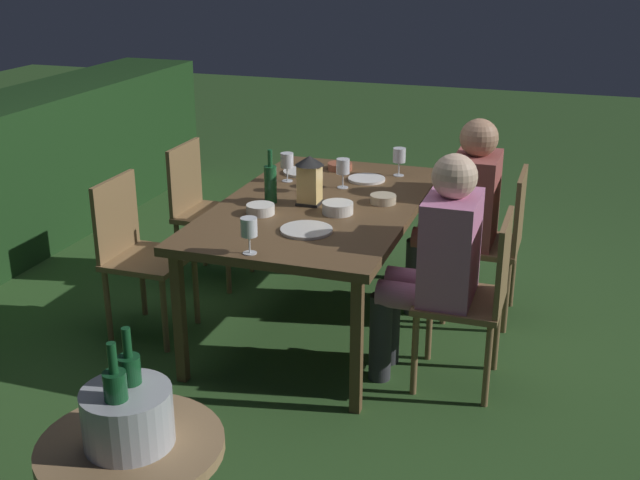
{
  "coord_description": "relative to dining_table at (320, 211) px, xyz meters",
  "views": [
    {
      "loc": [
        -3.88,
        -1.3,
        2.04
      ],
      "look_at": [
        0.0,
        0.0,
        0.5
      ],
      "focal_mm": 44.85,
      "sensor_mm": 36.0,
      "label": 1
    }
  ],
  "objects": [
    {
      "name": "ground_plane",
      "position": [
        0.0,
        0.0,
        -0.67
      ],
      "size": [
        16.0,
        16.0,
        0.0
      ],
      "primitive_type": "plane",
      "color": "#2D5123"
    },
    {
      "name": "dining_table",
      "position": [
        0.0,
        0.0,
        0.0
      ],
      "size": [
        1.76,
        1.03,
        0.72
      ],
      "color": "brown",
      "rests_on": "ground"
    },
    {
      "name": "chair_side_left_a",
      "position": [
        -0.4,
        -0.91,
        -0.19
      ],
      "size": [
        0.42,
        0.4,
        0.87
      ],
      "color": "brown",
      "rests_on": "ground"
    },
    {
      "name": "person_in_pink",
      "position": [
        -0.4,
        -0.71,
        -0.03
      ],
      "size": [
        0.38,
        0.47,
        1.15
      ],
      "color": "#C675A3",
      "rests_on": "ground"
    },
    {
      "name": "chair_side_right_a",
      "position": [
        -0.4,
        0.91,
        -0.19
      ],
      "size": [
        0.42,
        0.4,
        0.87
      ],
      "color": "brown",
      "rests_on": "ground"
    },
    {
      "name": "chair_side_right_b",
      "position": [
        0.4,
        0.91,
        -0.19
      ],
      "size": [
        0.42,
        0.4,
        0.87
      ],
      "color": "brown",
      "rests_on": "ground"
    },
    {
      "name": "chair_side_left_b",
      "position": [
        0.4,
        -0.91,
        -0.19
      ],
      "size": [
        0.42,
        0.4,
        0.87
      ],
      "color": "brown",
      "rests_on": "ground"
    },
    {
      "name": "person_in_rust",
      "position": [
        0.4,
        -0.71,
        -0.03
      ],
      "size": [
        0.38,
        0.47,
        1.15
      ],
      "color": "#9E4C47",
      "rests_on": "ground"
    },
    {
      "name": "lantern_centerpiece",
      "position": [
        -0.04,
        0.04,
        0.2
      ],
      "size": [
        0.15,
        0.15,
        0.27
      ],
      "color": "black",
      "rests_on": "dining_table"
    },
    {
      "name": "green_bottle_on_table",
      "position": [
        -0.08,
        0.25,
        0.16
      ],
      "size": [
        0.07,
        0.07,
        0.29
      ],
      "color": "#195128",
      "rests_on": "dining_table"
    },
    {
      "name": "wine_glass_a",
      "position": [
        0.32,
        0.31,
        0.17
      ],
      "size": [
        0.08,
        0.08,
        0.17
      ],
      "color": "silver",
      "rests_on": "dining_table"
    },
    {
      "name": "wine_glass_b",
      "position": [
        0.3,
        -0.04,
        0.17
      ],
      "size": [
        0.08,
        0.08,
        0.17
      ],
      "color": "silver",
      "rests_on": "dining_table"
    },
    {
      "name": "wine_glass_c",
      "position": [
        0.65,
        -0.28,
        0.17
      ],
      "size": [
        0.08,
        0.08,
        0.17
      ],
      "color": "silver",
      "rests_on": "dining_table"
    },
    {
      "name": "wine_glass_d",
      "position": [
        0.17,
        0.13,
        0.17
      ],
      "size": [
        0.08,
        0.08,
        0.17
      ],
      "color": "silver",
      "rests_on": "dining_table"
    },
    {
      "name": "wine_glass_e",
      "position": [
        -0.81,
        0.06,
        0.17
      ],
      "size": [
        0.08,
        0.08,
        0.17
      ],
      "color": "silver",
      "rests_on": "dining_table"
    },
    {
      "name": "plate_a",
      "position": [
        0.52,
        0.29,
        0.06
      ],
      "size": [
        0.23,
        0.23,
        0.01
      ],
      "primitive_type": "cylinder",
      "color": "white",
      "rests_on": "dining_table"
    },
    {
      "name": "plate_b",
      "position": [
        -0.45,
        -0.08,
        0.06
      ],
      "size": [
        0.26,
        0.26,
        0.01
      ],
      "primitive_type": "cylinder",
      "color": "silver",
      "rests_on": "dining_table"
    },
    {
      "name": "plate_c",
      "position": [
        0.49,
        -0.13,
        0.06
      ],
      "size": [
        0.22,
        0.22,
        0.01
      ],
      "primitive_type": "cylinder",
      "color": "white",
      "rests_on": "dining_table"
    },
    {
      "name": "bowl_olives",
      "position": [
        -0.28,
        0.23,
        0.08
      ],
      "size": [
        0.15,
        0.15,
        0.05
      ],
      "color": "silver",
      "rests_on": "dining_table"
    },
    {
      "name": "bowl_bread",
      "position": [
        0.1,
        -0.32,
        0.07
      ],
      "size": [
        0.14,
        0.14,
        0.05
      ],
      "color": "#BCAD8E",
      "rests_on": "dining_table"
    },
    {
      "name": "bowl_salad",
      "position": [
        0.66,
        0.09,
        0.07
      ],
      "size": [
        0.15,
        0.15,
        0.04
      ],
      "color": "#9E5138",
      "rests_on": "dining_table"
    },
    {
      "name": "bowl_dip",
      "position": [
        -0.14,
        -0.14,
        0.08
      ],
      "size": [
        0.16,
        0.16,
        0.06
      ],
      "color": "silver",
      "rests_on": "dining_table"
    },
    {
      "name": "ice_bucket",
      "position": [
        -2.21,
        -0.16,
        0.12
      ],
      "size": [
        0.26,
        0.26,
        0.34
      ],
      "color": "#B2B7BF",
      "rests_on": "side_table"
    }
  ]
}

